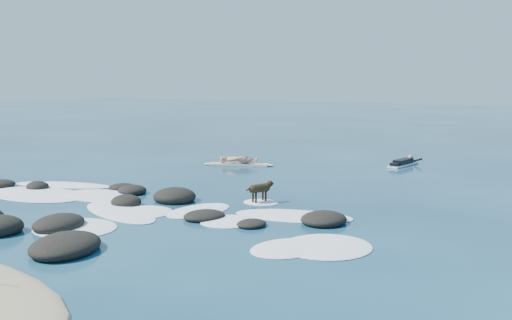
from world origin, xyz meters
The scene contains 6 objects.
ground centered at (0.00, 0.00, 0.00)m, with size 160.00×160.00×0.00m, color #0A2642.
reef_rocks centered at (-0.62, -2.32, 0.12)m, with size 12.90×7.60×0.58m.
breaking_foam centered at (-0.45, -0.94, 0.01)m, with size 13.96×6.57×0.12m.
standing_surfer_rig centered at (-2.13, 7.74, 0.69)m, with size 2.96×1.40×1.74m.
paddling_surfer_rig centered at (4.04, 11.21, 0.14)m, with size 1.05×2.32×0.40m.
dog centered at (2.41, 1.55, 0.45)m, with size 0.53×1.03×0.68m.
Camera 1 is at (10.52, -12.98, 3.62)m, focal length 40.00 mm.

